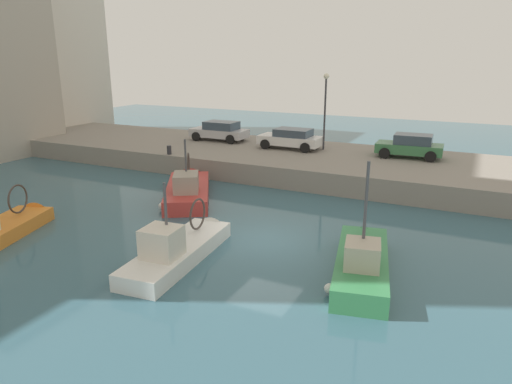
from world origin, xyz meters
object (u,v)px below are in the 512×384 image
at_px(quay_streetlamp, 325,99).
at_px(parked_car_green, 410,146).
at_px(fishing_boat_red, 188,194).
at_px(fishing_boat_white, 183,253).
at_px(parked_car_silver, 220,131).
at_px(fishing_boat_orange, 5,233).
at_px(parked_car_white, 291,138).
at_px(fishing_boat_green, 361,268).
at_px(mooring_bollard_north, 169,150).

bearing_deg(quay_streetlamp, parked_car_green, -91.30).
xyz_separation_m(fishing_boat_red, fishing_boat_white, (-6.45, -4.08, 0.02)).
height_order(fishing_boat_red, parked_car_silver, fishing_boat_red).
bearing_deg(fishing_boat_orange, parked_car_white, -19.59).
distance_m(fishing_boat_green, parked_car_white, 15.79).
bearing_deg(fishing_boat_white, parked_car_green, -19.66).
bearing_deg(fishing_boat_green, parked_car_white, 30.76).
bearing_deg(parked_car_green, fishing_boat_green, -177.66).
height_order(fishing_boat_orange, fishing_boat_white, fishing_boat_white).
bearing_deg(quay_streetlamp, fishing_boat_white, 179.32).
relative_size(fishing_boat_red, parked_car_white, 1.63).
distance_m(fishing_boat_green, parked_car_green, 14.12).
distance_m(parked_car_white, mooring_bollard_north, 7.90).
bearing_deg(fishing_boat_green, fishing_boat_white, 105.44).
relative_size(fishing_boat_orange, mooring_bollard_north, 11.14).
bearing_deg(parked_car_green, fishing_boat_red, 133.66).
xyz_separation_m(fishing_boat_green, quay_streetlamp, (14.11, 5.99, 4.34)).
relative_size(fishing_boat_green, parked_car_silver, 1.57).
relative_size(parked_car_white, parked_car_silver, 1.00).
relative_size(fishing_boat_green, mooring_bollard_north, 11.68).
bearing_deg(mooring_bollard_north, fishing_boat_green, -120.95).
bearing_deg(mooring_bollard_north, fishing_boat_white, -142.05).
relative_size(fishing_boat_red, mooring_bollard_north, 12.17).
xyz_separation_m(fishing_boat_green, parked_car_white, (13.48, 8.03, 1.77)).
distance_m(fishing_boat_orange, parked_car_white, 17.73).
bearing_deg(fishing_boat_orange, quay_streetlamp, -24.74).
height_order(parked_car_white, mooring_bollard_north, parked_car_white).
height_order(fishing_boat_red, parked_car_white, fishing_boat_red).
height_order(fishing_boat_orange, parked_car_green, fishing_boat_orange).
bearing_deg(quay_streetlamp, fishing_boat_orange, 155.26).
bearing_deg(fishing_boat_orange, mooring_bollard_north, 0.84).
height_order(fishing_boat_white, parked_car_green, fishing_boat_white).
bearing_deg(parked_car_silver, fishing_boat_orange, 179.32).
bearing_deg(parked_car_green, mooring_bollard_north, 112.21).
bearing_deg(parked_car_green, parked_car_silver, 89.74).
relative_size(fishing_boat_green, quay_streetlamp, 1.33).
bearing_deg(fishing_boat_white, quay_streetlamp, -0.68).
bearing_deg(mooring_bollard_north, fishing_boat_red, -134.05).
relative_size(parked_car_green, parked_car_white, 0.94).
bearing_deg(fishing_boat_red, mooring_bollard_north, 45.95).
relative_size(fishing_boat_red, parked_car_green, 1.73).
height_order(fishing_boat_red, parked_car_green, fishing_boat_red).
height_order(fishing_boat_orange, quay_streetlamp, quay_streetlamp).
height_order(fishing_boat_orange, fishing_boat_red, fishing_boat_red).
height_order(fishing_boat_green, fishing_boat_orange, fishing_boat_green).
bearing_deg(quay_streetlamp, mooring_bollard_north, 124.84).
distance_m(fishing_boat_white, mooring_bollard_north, 12.96).
height_order(fishing_boat_red, mooring_bollard_north, fishing_boat_red).
xyz_separation_m(fishing_boat_orange, parked_car_white, (16.62, -5.92, 1.77)).
relative_size(fishing_boat_orange, quay_streetlamp, 1.27).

